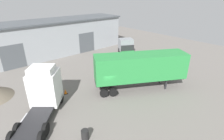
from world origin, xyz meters
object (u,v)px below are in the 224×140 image
at_px(tractor_unit_white, 44,91).
at_px(oil_drum, 85,135).
at_px(flatbed_truck_grey, 127,48).
at_px(traffic_cone, 65,92).
at_px(container_trailer_green, 140,67).

bearing_deg(tractor_unit_white, oil_drum, -132.26).
bearing_deg(flatbed_truck_grey, traffic_cone, 135.94).
distance_m(tractor_unit_white, container_trailer_green, 10.27).
relative_size(container_trailer_green, traffic_cone, 18.45).
xyz_separation_m(tractor_unit_white, flatbed_truck_grey, (17.28, 6.24, -0.71)).
bearing_deg(container_trailer_green, tractor_unit_white, -168.25).
bearing_deg(oil_drum, traffic_cone, 74.55).
relative_size(flatbed_truck_grey, traffic_cone, 13.46).
distance_m(container_trailer_green, traffic_cone, 8.72).
relative_size(tractor_unit_white, traffic_cone, 11.82).
distance_m(flatbed_truck_grey, traffic_cone, 15.46).
distance_m(container_trailer_green, flatbed_truck_grey, 12.08).
bearing_deg(traffic_cone, flatbed_truck_grey, 18.59).
xyz_separation_m(tractor_unit_white, container_trailer_green, (9.76, -3.12, 0.63)).
height_order(tractor_unit_white, container_trailer_green, tractor_unit_white).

